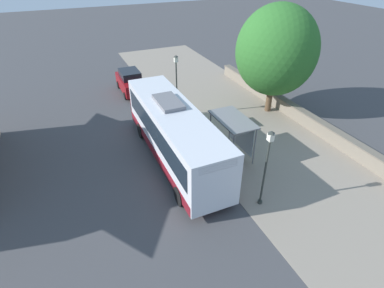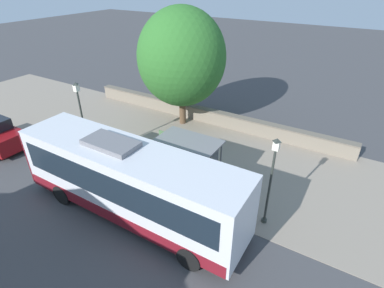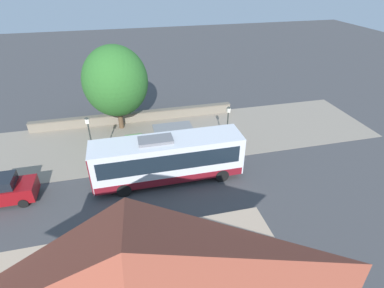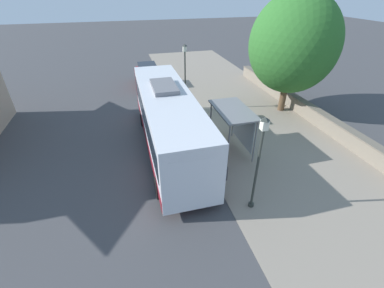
% 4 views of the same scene
% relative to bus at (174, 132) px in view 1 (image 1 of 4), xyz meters
% --- Properties ---
extents(ground_plane, '(120.00, 120.00, 0.00)m').
position_rel_bus_xyz_m(ground_plane, '(-1.60, -1.64, -1.85)').
color(ground_plane, '#424244').
rests_on(ground_plane, ground).
extents(sidewalk_plaza, '(9.00, 44.00, 0.02)m').
position_rel_bus_xyz_m(sidewalk_plaza, '(-6.10, -1.64, -1.84)').
color(sidewalk_plaza, gray).
rests_on(sidewalk_plaza, ground).
extents(stone_wall, '(0.60, 20.00, 1.00)m').
position_rel_bus_xyz_m(stone_wall, '(-10.15, -1.64, -1.34)').
color(stone_wall, slate).
rests_on(stone_wall, ground).
extents(bus, '(2.64, 10.66, 3.56)m').
position_rel_bus_xyz_m(bus, '(0.00, 0.00, 0.00)').
color(bus, silver).
rests_on(bus, ground).
extents(bus_shelter, '(1.74, 3.11, 2.52)m').
position_rel_bus_xyz_m(bus_shelter, '(-3.46, 1.00, 0.25)').
color(bus_shelter, slate).
rests_on(bus_shelter, ground).
extents(pedestrian, '(0.34, 0.23, 1.73)m').
position_rel_bus_xyz_m(pedestrian, '(-1.57, 4.30, -0.83)').
color(pedestrian, '#2D3347').
rests_on(pedestrian, ground).
extents(bench, '(0.40, 1.48, 0.88)m').
position_rel_bus_xyz_m(bench, '(-5.79, -2.13, -1.38)').
color(bench, '#4C7247').
rests_on(bench, ground).
extents(street_lamp_near, '(0.28, 0.28, 4.23)m').
position_rel_bus_xyz_m(street_lamp_near, '(-2.52, 5.34, 0.66)').
color(street_lamp_near, '#2D332D').
rests_on(street_lamp_near, ground).
extents(street_lamp_far, '(0.28, 0.28, 4.66)m').
position_rel_bus_xyz_m(street_lamp_far, '(-2.22, -5.23, 0.91)').
color(street_lamp_far, '#2D332D').
rests_on(street_lamp_far, ground).
extents(shade_tree, '(5.81, 5.81, 7.92)m').
position_rel_bus_xyz_m(shade_tree, '(-9.07, -3.10, 2.86)').
color(shade_tree, brown).
rests_on(shade_tree, ground).
extents(parked_car_behind_bus, '(1.97, 4.20, 1.93)m').
position_rel_bus_xyz_m(parked_car_behind_bus, '(-0.15, -11.16, -0.90)').
color(parked_car_behind_bus, maroon).
rests_on(parked_car_behind_bus, ground).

